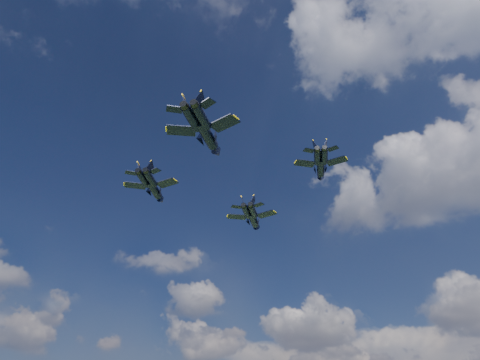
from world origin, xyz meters
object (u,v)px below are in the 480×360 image
jet_left (154,189)px  jet_slot (208,136)px  jet_right (321,168)px  jet_lead (253,220)px

jet_left → jet_slot: 28.35m
jet_right → jet_left: bearing=176.7°
jet_left → jet_slot: size_ratio=0.89×
jet_right → jet_slot: jet_right is taller
jet_lead → jet_right: bearing=-46.9°
jet_left → jet_right: 38.72m
jet_left → jet_right: size_ratio=1.12×
jet_slot → jet_right: bearing=50.5°
jet_lead → jet_right: size_ratio=1.15×
jet_lead → jet_slot: size_ratio=0.92×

